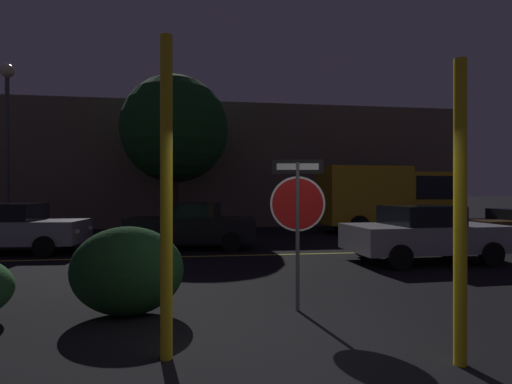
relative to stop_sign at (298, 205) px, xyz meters
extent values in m
plane|color=black|center=(-0.37, -1.54, -1.62)|extent=(260.00, 260.00, 0.00)
cube|color=gold|center=(-0.37, 5.38, -1.62)|extent=(35.65, 0.12, 0.01)
cylinder|color=#4C4C51|center=(0.00, 0.00, -0.48)|extent=(0.06, 0.06, 2.28)
cylinder|color=white|center=(0.00, 0.00, 0.02)|extent=(0.84, 0.16, 0.85)
cylinder|color=#B71414|center=(0.00, 0.00, 0.02)|extent=(0.77, 0.16, 0.78)
cube|color=black|center=(0.00, 0.00, 0.59)|extent=(0.78, 0.16, 0.22)
cube|color=white|center=(0.00, 0.00, 0.59)|extent=(0.64, 0.14, 0.10)
cylinder|color=yellow|center=(-1.86, -1.51, 0.15)|extent=(0.14, 0.14, 3.54)
cylinder|color=yellow|center=(1.22, -2.12, -0.01)|extent=(0.13, 0.13, 3.23)
ellipsoid|color=#19421E|center=(-2.55, 0.13, -0.97)|extent=(1.64, 0.95, 1.31)
cube|color=#9E9EA3|center=(-6.90, 6.77, -0.99)|extent=(4.03, 2.02, 0.68)
cube|color=black|center=(-7.02, 6.78, -0.40)|extent=(1.67, 1.62, 0.50)
cylinder|color=black|center=(-5.63, 7.53, -1.32)|extent=(0.61, 0.24, 0.60)
cylinder|color=black|center=(-5.75, 5.84, -1.32)|extent=(0.61, 0.24, 0.60)
sphere|color=#F4EFCC|center=(-4.88, 7.18, -0.95)|extent=(0.14, 0.14, 0.14)
sphere|color=#F4EFCC|center=(-4.95, 6.09, -0.95)|extent=(0.14, 0.14, 0.14)
cube|color=black|center=(-1.71, 6.98, -0.98)|extent=(4.10, 1.99, 0.69)
cube|color=black|center=(-1.59, 6.97, -0.38)|extent=(1.69, 1.59, 0.50)
cylinder|color=black|center=(-3.00, 6.22, -1.32)|extent=(0.61, 0.24, 0.60)
cylinder|color=black|center=(-2.89, 7.89, -1.32)|extent=(0.61, 0.24, 0.60)
cylinder|color=black|center=(-0.52, 6.07, -1.32)|extent=(0.61, 0.24, 0.60)
cylinder|color=black|center=(-0.42, 7.74, -1.32)|extent=(0.61, 0.24, 0.60)
sphere|color=#F4EFCC|center=(-3.76, 6.57, -0.94)|extent=(0.14, 0.14, 0.14)
sphere|color=#F4EFCC|center=(-3.70, 7.65, -0.94)|extent=(0.14, 0.14, 0.14)
cube|color=#9E9EA3|center=(4.33, 3.72, -0.99)|extent=(4.01, 2.08, 0.66)
cube|color=black|center=(4.21, 3.71, -0.41)|extent=(1.64, 1.72, 0.49)
cylinder|color=black|center=(5.51, 4.69, -1.32)|extent=(0.61, 0.22, 0.60)
cylinder|color=black|center=(5.58, 2.84, -1.32)|extent=(0.61, 0.22, 0.60)
cylinder|color=black|center=(3.07, 4.60, -1.32)|extent=(0.61, 0.22, 0.60)
cylinder|color=black|center=(3.14, 2.75, -1.32)|extent=(0.61, 0.22, 0.60)
sphere|color=#F4EFCC|center=(6.30, 4.39, -0.96)|extent=(0.14, 0.14, 0.14)
sphere|color=#F4EFCC|center=(6.35, 3.20, -0.96)|extent=(0.14, 0.14, 0.14)
cylinder|color=black|center=(8.98, 7.90, -1.32)|extent=(0.60, 0.21, 0.60)
cylinder|color=black|center=(9.02, 6.17, -1.32)|extent=(0.60, 0.21, 0.60)
cube|color=gold|center=(8.69, 10.94, -0.08)|extent=(2.24, 2.24, 2.29)
cube|color=black|center=(8.69, 10.94, 0.38)|extent=(2.02, 2.28, 1.01)
cube|color=gold|center=(5.76, 10.96, 0.04)|extent=(3.64, 2.39, 2.53)
cylinder|color=black|center=(8.64, 12.07, -1.20)|extent=(0.84, 0.29, 0.84)
cylinder|color=black|center=(8.62, 9.81, -1.20)|extent=(0.84, 0.29, 0.84)
cylinder|color=black|center=(5.13, 12.10, -1.20)|extent=(0.84, 0.29, 0.84)
cylinder|color=black|center=(5.11, 9.83, -1.20)|extent=(0.84, 0.29, 0.84)
cylinder|color=#4C4C51|center=(-9.03, 11.13, 1.56)|extent=(0.16, 0.16, 6.37)
sphere|color=#F9E5B2|center=(-9.03, 11.13, 5.01)|extent=(0.54, 0.54, 0.54)
cylinder|color=#422D1E|center=(-2.52, 11.64, -0.19)|extent=(0.32, 0.32, 2.87)
sphere|color=#19471E|center=(-2.52, 11.64, 2.92)|extent=(4.64, 4.64, 4.64)
cube|color=#6B5B4C|center=(-2.38, 16.53, 1.59)|extent=(30.38, 4.29, 6.43)
camera|label=1|loc=(-1.51, -5.97, 0.21)|focal=28.00mm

